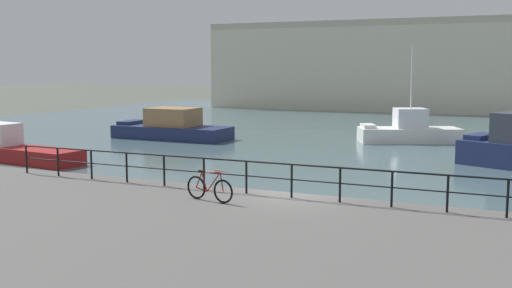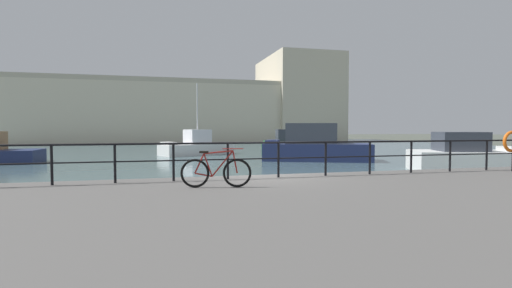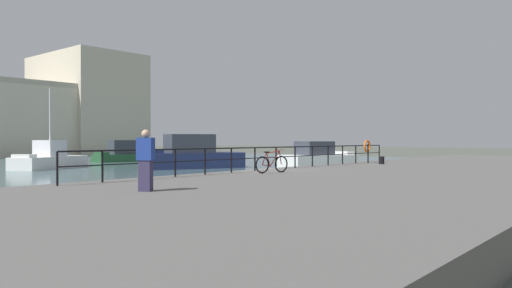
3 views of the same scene
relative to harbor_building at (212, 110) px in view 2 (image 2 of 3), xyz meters
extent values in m
plane|color=#4C5147|center=(-5.98, -53.89, -5.43)|extent=(240.00, 240.00, 0.00)
cube|color=#476066|center=(-5.98, -23.69, -5.42)|extent=(80.00, 60.00, 0.01)
cube|color=#565451|center=(-5.98, -60.39, -5.00)|extent=(56.00, 13.00, 0.84)
cube|color=beige|center=(-5.98, 0.02, -0.82)|extent=(55.19, 15.61, 9.20)
cube|color=#C0B69F|center=(15.85, 0.02, 2.14)|extent=(11.54, 17.17, 15.14)
cube|color=#B1A993|center=(-5.98, -7.49, 4.13)|extent=(55.19, 0.60, 0.70)
cube|color=white|center=(-5.85, -32.36, -4.95)|extent=(6.79, 4.76, 0.94)
cube|color=silver|center=(-5.82, -32.34, -3.84)|extent=(2.46, 2.31, 1.27)
cube|color=white|center=(-8.30, -33.48, -4.36)|extent=(1.37, 1.78, 0.24)
cylinder|color=silver|center=(-5.82, -32.34, -1.20)|extent=(0.10, 0.10, 4.02)
cube|color=white|center=(6.77, -48.85, -4.87)|extent=(6.15, 4.81, 1.10)
cube|color=#333842|center=(6.45, -48.72, -3.81)|extent=(2.91, 2.86, 1.02)
cube|color=white|center=(8.87, -49.70, -4.20)|extent=(1.39, 2.19, 0.24)
cube|color=#23512D|center=(5.62, -26.44, -5.04)|extent=(7.69, 3.27, 0.75)
cube|color=#333842|center=(4.72, -26.32, -3.95)|extent=(2.73, 1.99, 1.43)
cube|color=#23512D|center=(2.51, -26.05, -4.54)|extent=(1.09, 1.76, 0.24)
cube|color=navy|center=(1.84, -40.51, -4.81)|extent=(8.09, 5.64, 1.22)
cube|color=#333842|center=(1.46, -40.35, -3.47)|extent=(4.22, 3.70, 1.45)
cube|color=navy|center=(-1.08, -39.27, -4.08)|extent=(1.63, 2.23, 0.24)
cylinder|color=black|center=(-11.84, -54.64, -4.06)|extent=(0.07, 0.07, 1.05)
cylinder|color=black|center=(-10.29, -54.64, -4.06)|extent=(0.07, 0.07, 1.05)
cylinder|color=black|center=(-8.75, -54.64, -4.06)|extent=(0.07, 0.07, 1.05)
cylinder|color=black|center=(-7.20, -54.64, -4.06)|extent=(0.07, 0.07, 1.05)
cylinder|color=black|center=(-5.66, -54.64, -4.06)|extent=(0.07, 0.07, 1.05)
cylinder|color=black|center=(-4.11, -54.64, -4.06)|extent=(0.07, 0.07, 1.05)
cylinder|color=black|center=(-2.57, -54.64, -4.06)|extent=(0.07, 0.07, 1.05)
cylinder|color=black|center=(-1.03, -54.64, -4.06)|extent=(0.07, 0.07, 1.05)
cylinder|color=black|center=(0.52, -54.64, -4.06)|extent=(0.07, 0.07, 1.05)
cylinder|color=black|center=(2.06, -54.64, -4.06)|extent=(0.07, 0.07, 1.05)
cylinder|color=black|center=(-5.66, -54.64, -3.53)|extent=(21.62, 0.06, 0.06)
cylinder|color=black|center=(-5.66, -54.64, -4.00)|extent=(21.62, 0.04, 0.04)
torus|color=black|center=(-7.25, -56.18, -4.22)|extent=(0.72, 0.20, 0.72)
torus|color=black|center=(-8.28, -55.97, -4.22)|extent=(0.72, 0.20, 0.72)
cylinder|color=maroon|center=(-7.61, -56.11, -3.98)|extent=(0.54, 0.14, 0.66)
cylinder|color=maroon|center=(-7.96, -56.04, -4.02)|extent=(0.24, 0.08, 0.58)
cylinder|color=maroon|center=(-7.71, -56.09, -3.70)|extent=(0.72, 0.18, 0.11)
cylinder|color=maroon|center=(-8.07, -56.02, -4.26)|extent=(0.43, 0.12, 0.12)
cylinder|color=maroon|center=(-8.17, -56.00, -3.98)|extent=(0.26, 0.09, 0.51)
cylinder|color=maroon|center=(-7.30, -56.17, -3.94)|extent=(0.14, 0.06, 0.57)
cube|color=black|center=(-8.06, -56.02, -3.69)|extent=(0.23, 0.13, 0.05)
cylinder|color=maroon|center=(-7.35, -56.16, -3.61)|extent=(0.51, 0.13, 0.02)
torus|color=orange|center=(2.67, -55.07, -3.56)|extent=(0.75, 0.11, 0.75)
camera|label=1|loc=(0.73, -71.76, -0.54)|focal=42.08mm
camera|label=2|loc=(-9.17, -65.37, -3.10)|focal=26.39mm
camera|label=3|loc=(-23.60, -68.79, -3.16)|focal=33.60mm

